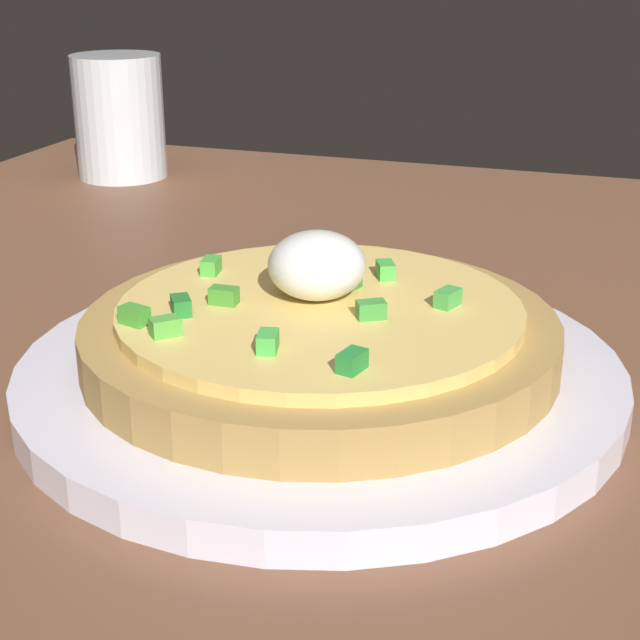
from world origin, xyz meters
TOP-DOWN VIEW (x-y plane):
  - dining_table at (0.00, 0.00)cm, footprint 90.42×70.00cm
  - plate at (-4.60, -10.30)cm, footprint 28.62×28.62cm
  - pizza at (-4.57, -10.27)cm, footprint 22.33×22.33cm
  - cup_near at (31.37, 20.81)cm, footprint 7.88×7.88cm

SIDE VIEW (x-z plane):
  - dining_table at x=0.00cm, z-range 0.00..2.91cm
  - plate at x=-4.60cm, z-range 2.91..4.49cm
  - pizza at x=-4.57cm, z-range 2.99..8.97cm
  - cup_near at x=31.37cm, z-range 2.67..13.38cm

